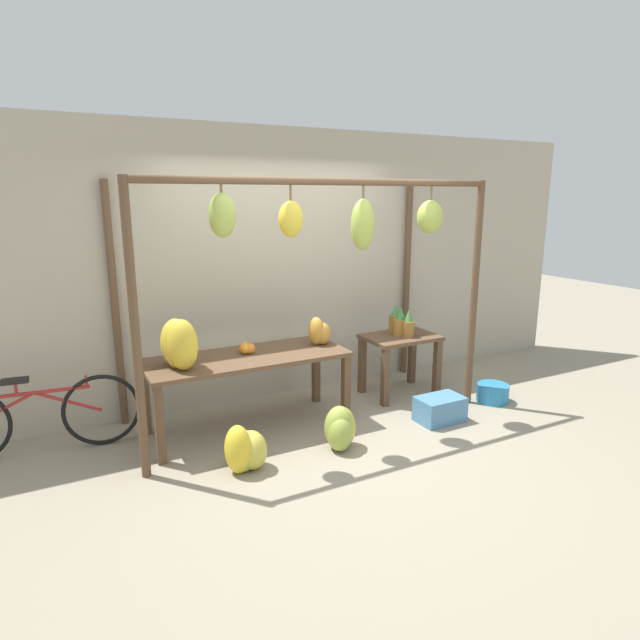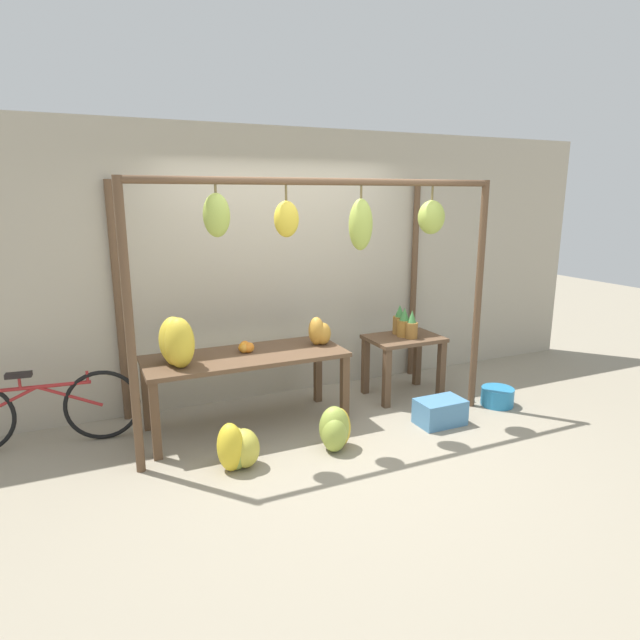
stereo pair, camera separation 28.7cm
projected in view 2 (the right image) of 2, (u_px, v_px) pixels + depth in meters
The scene contains 14 objects.
ground_plane at pixel (338, 443), 4.70m from camera, with size 20.00×20.00×0.00m, color gray.
shop_wall_back at pixel (280, 266), 5.64m from camera, with size 8.00×0.08×2.80m.
stall_awning at pixel (325, 250), 4.72m from camera, with size 3.34×1.27×2.26m.
display_table_main at pixel (246, 364), 4.90m from camera, with size 1.83×0.72×0.71m.
display_table_side at pixel (403, 351), 5.72m from camera, with size 0.78×0.54×0.66m.
banana_pile_on_table at pixel (176, 342), 4.53m from camera, with size 0.37×0.49×0.43m.
orange_pile at pixel (246, 347), 4.95m from camera, with size 0.14×0.18×0.09m.
pineapple_cluster at pixel (404, 324), 5.69m from camera, with size 0.17×0.36×0.32m.
banana_pile_ground_left at pixel (237, 448), 4.24m from camera, with size 0.38×0.37×0.40m.
banana_pile_ground_right at pixel (335, 429), 4.55m from camera, with size 0.34×0.34×0.38m.
fruit_crate_white at pixel (440, 412), 5.07m from camera, with size 0.45×0.29×0.24m.
blue_bucket at pixel (497, 397), 5.53m from camera, with size 0.33×0.33×0.19m.
parked_bicycle at pixel (40, 410), 4.56m from camera, with size 1.63×0.21×0.69m.
papaya_pile at pixel (319, 332), 5.17m from camera, with size 0.25×0.22×0.27m.
Camera 2 is at (-1.93, -3.88, 2.13)m, focal length 30.00 mm.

